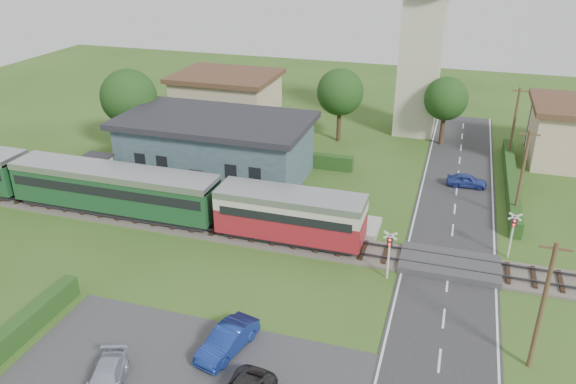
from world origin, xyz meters
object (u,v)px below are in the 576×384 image
(house_west, at_px, (227,98))
(crossing_signal_far, at_px, (513,229))
(car_park_blue, at_px, (227,340))
(station_building, at_px, (216,147))
(church_tower, at_px, (423,33))
(pedestrian_near, at_px, (296,204))
(equipment_hut, at_px, (96,171))
(train, at_px, (78,183))
(pedestrian_far, at_px, (139,181))
(car_on_road, at_px, (467,180))
(crossing_signal_near, at_px, (389,248))
(car_park_silver, at_px, (106,380))

(house_west, xyz_separation_m, crossing_signal_far, (28.60, -20.61, -0.65))
(house_west, bearing_deg, car_park_blue, -66.95)
(station_building, distance_m, church_tower, 23.89)
(crossing_signal_far, height_order, pedestrian_near, crossing_signal_far)
(equipment_hut, distance_m, train, 3.29)
(car_park_blue, distance_m, pedestrian_far, 20.62)
(church_tower, relative_size, car_on_road, 5.42)
(crossing_signal_far, xyz_separation_m, car_on_road, (-2.89, 10.70, -1.54))
(pedestrian_near, bearing_deg, crossing_signal_near, 162.51)
(pedestrian_near, bearing_deg, crossing_signal_far, -164.08)
(station_building, relative_size, crossing_signal_far, 4.88)
(crossing_signal_far, xyz_separation_m, pedestrian_near, (-14.78, 0.83, -0.82))
(pedestrian_near, height_order, pedestrian_far, pedestrian_near)
(church_tower, distance_m, car_park_silver, 43.79)
(car_park_blue, bearing_deg, equipment_hut, 153.29)
(church_tower, xyz_separation_m, house_west, (-20.00, -3.00, -7.43))
(train, xyz_separation_m, car_park_blue, (17.05, -11.50, -1.44))
(station_building, distance_m, pedestrian_near, 10.63)
(equipment_hut, bearing_deg, car_park_silver, -54.65)
(equipment_hut, xyz_separation_m, car_park_blue, (17.68, -14.70, -1.01))
(train, xyz_separation_m, pedestrian_near, (16.19, 3.23, -0.86))
(crossing_signal_near, xyz_separation_m, crossing_signal_far, (7.20, 4.80, 0.00))
(train, bearing_deg, equipment_hut, 101.22)
(crossing_signal_far, bearing_deg, pedestrian_near, 176.77)
(house_west, height_order, crossing_signal_far, house_west)
(house_west, bearing_deg, pedestrian_far, -88.14)
(car_park_blue, relative_size, pedestrian_far, 2.59)
(house_west, bearing_deg, pedestrian_near, -55.04)
(house_west, xyz_separation_m, crossing_signal_near, (21.40, -25.41, -0.65))
(crossing_signal_near, bearing_deg, car_on_road, 74.46)
(station_building, bearing_deg, crossing_signal_far, -15.63)
(church_tower, relative_size, crossing_signal_near, 5.37)
(crossing_signal_near, bearing_deg, church_tower, 92.82)
(equipment_hut, height_order, church_tower, church_tower)
(pedestrian_far, bearing_deg, church_tower, -55.28)
(train, height_order, car_on_road, train)
(church_tower, relative_size, pedestrian_near, 10.10)
(station_building, distance_m, crossing_signal_near, 19.98)
(pedestrian_near, bearing_deg, pedestrian_far, 17.63)
(car_on_road, bearing_deg, car_park_blue, 153.85)
(car_park_silver, xyz_separation_m, pedestrian_near, (3.47, 18.86, 0.69))
(church_tower, bearing_deg, crossing_signal_near, -87.18)
(equipment_hut, distance_m, pedestrian_near, 16.83)
(house_west, relative_size, pedestrian_near, 6.20)
(car_on_road, xyz_separation_m, pedestrian_far, (-25.08, -9.51, 0.61))
(station_building, height_order, church_tower, church_tower)
(house_west, bearing_deg, crossing_signal_far, -35.77)
(house_west, height_order, crossing_signal_near, house_west)
(equipment_hut, height_order, station_building, station_building)
(car_on_road, xyz_separation_m, car_park_silver, (-15.36, -28.72, 0.03))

